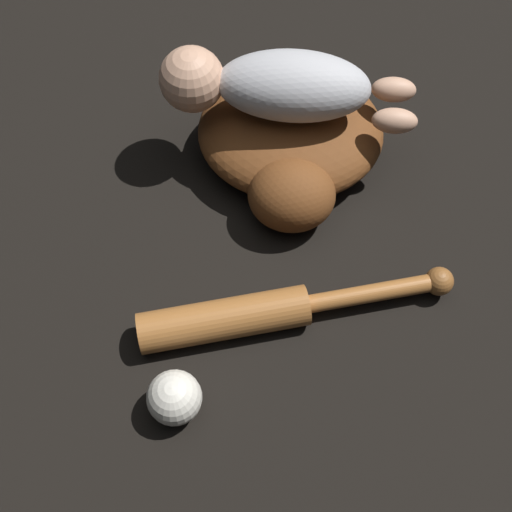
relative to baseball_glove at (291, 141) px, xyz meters
name	(u,v)px	position (x,y,z in m)	size (l,w,h in m)	color
ground_plane	(317,160)	(-0.04, -0.02, -0.05)	(6.00, 6.00, 0.00)	black
baseball_glove	(291,141)	(0.00, 0.00, 0.00)	(0.36, 0.37, 0.11)	brown
baby_figure	(273,85)	(0.04, -0.01, 0.10)	(0.39, 0.19, 0.10)	#B2B2B7
baseball_bat	(260,313)	(-0.05, 0.29, -0.02)	(0.41, 0.27, 0.06)	#9E602D
baseball	(174,398)	(0.02, 0.45, -0.02)	(0.07, 0.07, 0.07)	silver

